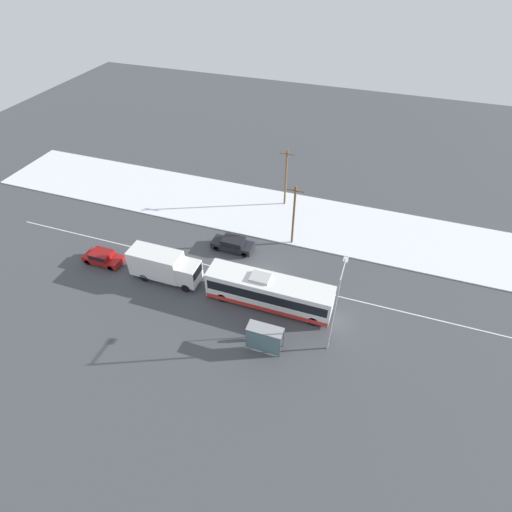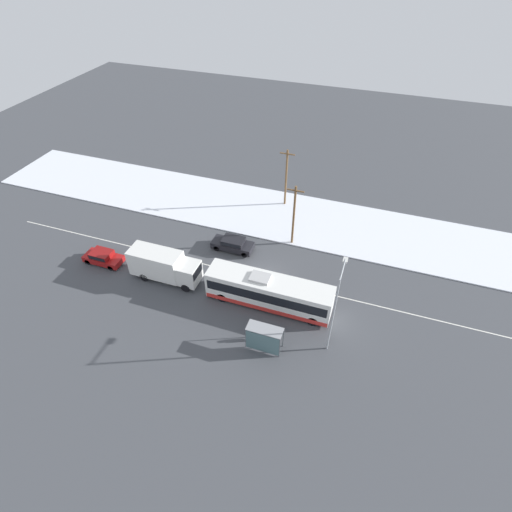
{
  "view_description": "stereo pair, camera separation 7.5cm",
  "coord_description": "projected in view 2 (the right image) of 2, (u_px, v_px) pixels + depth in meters",
  "views": [
    {
      "loc": [
        8.61,
        -27.68,
        28.25
      ],
      "look_at": [
        -1.44,
        1.51,
        1.4
      ],
      "focal_mm": 28.0,
      "sensor_mm": 36.0,
      "label": 1
    },
    {
      "loc": [
        8.68,
        -27.66,
        28.25
      ],
      "look_at": [
        -1.44,
        1.51,
        1.4
      ],
      "focal_mm": 28.0,
      "sensor_mm": 36.0,
      "label": 2
    }
  ],
  "objects": [
    {
      "name": "ground_plane",
      "position": [
        265.0,
        279.0,
        40.4
      ],
      "size": [
        120.0,
        120.0,
        0.0
      ],
      "primitive_type": "plane",
      "color": "#424449"
    },
    {
      "name": "snow_lot",
      "position": [
        293.0,
        218.0,
        48.32
      ],
      "size": [
        80.0,
        10.28,
        0.12
      ],
      "color": "silver",
      "rests_on": "ground_plane"
    },
    {
      "name": "lane_marking_center",
      "position": [
        265.0,
        279.0,
        40.4
      ],
      "size": [
        60.0,
        0.12,
        0.0
      ],
      "color": "silver",
      "rests_on": "ground_plane"
    },
    {
      "name": "city_bus",
      "position": [
        269.0,
        292.0,
        36.8
      ],
      "size": [
        11.78,
        2.57,
        3.27
      ],
      "color": "white",
      "rests_on": "ground_plane"
    },
    {
      "name": "box_truck",
      "position": [
        163.0,
        265.0,
        39.34
      ],
      "size": [
        7.14,
        2.3,
        3.2
      ],
      "color": "silver",
      "rests_on": "ground_plane"
    },
    {
      "name": "sedan_car",
      "position": [
        233.0,
        244.0,
        43.36
      ],
      "size": [
        4.54,
        1.8,
        1.47
      ],
      "rotation": [
        0.0,
        0.0,
        3.14
      ],
      "color": "black",
      "rests_on": "ground_plane"
    },
    {
      "name": "parked_car_near_truck",
      "position": [
        103.0,
        257.0,
        41.76
      ],
      "size": [
        4.11,
        1.8,
        1.42
      ],
      "color": "maroon",
      "rests_on": "ground_plane"
    },
    {
      "name": "pedestrian_at_stop",
      "position": [
        267.0,
        331.0,
        34.04
      ],
      "size": [
        0.63,
        0.28,
        1.75
      ],
      "color": "#23232D",
      "rests_on": "ground_plane"
    },
    {
      "name": "bus_shelter",
      "position": [
        264.0,
        337.0,
        32.82
      ],
      "size": [
        3.02,
        1.2,
        2.4
      ],
      "color": "gray",
      "rests_on": "ground_plane"
    },
    {
      "name": "streetlamp",
      "position": [
        336.0,
        303.0,
        30.98
      ],
      "size": [
        0.36,
        2.84,
        8.21
      ],
      "color": "#9EA3A8",
      "rests_on": "ground_plane"
    },
    {
      "name": "utility_pole_roadside",
      "position": [
        294.0,
        215.0,
        42.22
      ],
      "size": [
        1.8,
        0.24,
        7.31
      ],
      "color": "brown",
      "rests_on": "ground_plane"
    },
    {
      "name": "utility_pole_snowlot",
      "position": [
        286.0,
        177.0,
        48.05
      ],
      "size": [
        1.8,
        0.24,
        7.43
      ],
      "color": "brown",
      "rests_on": "ground_plane"
    }
  ]
}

